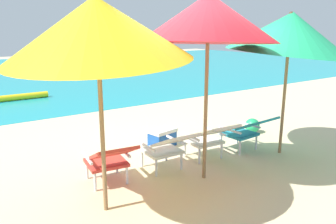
{
  "coord_description": "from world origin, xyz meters",
  "views": [
    {
      "loc": [
        -3.01,
        -4.03,
        2.07
      ],
      "look_at": [
        0.0,
        0.32,
        0.75
      ],
      "focal_mm": 35.83,
      "sensor_mm": 36.0,
      "label": 1
    }
  ],
  "objects_px": {
    "lounge_chair_near_left": "(168,146)",
    "lounge_chair_far_right": "(247,129)",
    "beach_umbrella_right": "(290,33)",
    "swim_buoy": "(20,97)",
    "beach_umbrella_left": "(97,29)",
    "beach_umbrella_center": "(208,19)",
    "beach_ball": "(252,126)",
    "lounge_chair_near_right": "(210,136)",
    "cooler_box": "(162,137)",
    "lounge_chair_far_left": "(110,158)"
  },
  "relations": [
    {
      "from": "beach_umbrella_center",
      "to": "cooler_box",
      "type": "relative_size",
      "value": 4.95
    },
    {
      "from": "lounge_chair_near_left",
      "to": "lounge_chair_near_right",
      "type": "xyz_separation_m",
      "value": [
        0.81,
        -0.01,
        0.0
      ]
    },
    {
      "from": "lounge_chair_near_left",
      "to": "lounge_chair_near_right",
      "type": "relative_size",
      "value": 0.97
    },
    {
      "from": "lounge_chair_near_left",
      "to": "beach_umbrella_center",
      "type": "distance_m",
      "value": 1.87
    },
    {
      "from": "lounge_chair_far_left",
      "to": "lounge_chair_near_left",
      "type": "distance_m",
      "value": 0.9
    },
    {
      "from": "swim_buoy",
      "to": "beach_umbrella_left",
      "type": "bearing_deg",
      "value": -94.17
    },
    {
      "from": "lounge_chair_near_right",
      "to": "lounge_chair_near_left",
      "type": "bearing_deg",
      "value": 179.43
    },
    {
      "from": "lounge_chair_far_left",
      "to": "lounge_chair_near_left",
      "type": "bearing_deg",
      "value": -3.21
    },
    {
      "from": "lounge_chair_far_right",
      "to": "beach_umbrella_right",
      "type": "height_order",
      "value": "beach_umbrella_right"
    },
    {
      "from": "beach_umbrella_left",
      "to": "beach_ball",
      "type": "bearing_deg",
      "value": 16.11
    },
    {
      "from": "lounge_chair_near_left",
      "to": "beach_umbrella_right",
      "type": "distance_m",
      "value": 2.62
    },
    {
      "from": "swim_buoy",
      "to": "beach_umbrella_left",
      "type": "xyz_separation_m",
      "value": [
        -0.53,
        -7.22,
        1.97
      ]
    },
    {
      "from": "lounge_chair_near_left",
      "to": "beach_umbrella_center",
      "type": "relative_size",
      "value": 0.34
    },
    {
      "from": "beach_umbrella_center",
      "to": "cooler_box",
      "type": "bearing_deg",
      "value": 80.23
    },
    {
      "from": "beach_umbrella_right",
      "to": "beach_umbrella_center",
      "type": "bearing_deg",
      "value": -179.46
    },
    {
      "from": "beach_umbrella_right",
      "to": "lounge_chair_near_right",
      "type": "bearing_deg",
      "value": 160.63
    },
    {
      "from": "beach_umbrella_left",
      "to": "beach_umbrella_right",
      "type": "xyz_separation_m",
      "value": [
        3.24,
        0.02,
        -0.06
      ]
    },
    {
      "from": "lounge_chair_far_right",
      "to": "beach_ball",
      "type": "bearing_deg",
      "value": 36.81
    },
    {
      "from": "lounge_chair_near_left",
      "to": "lounge_chair_far_right",
      "type": "relative_size",
      "value": 0.98
    },
    {
      "from": "lounge_chair_near_left",
      "to": "beach_umbrella_center",
      "type": "bearing_deg",
      "value": -55.38
    },
    {
      "from": "lounge_chair_far_right",
      "to": "beach_umbrella_left",
      "type": "relative_size",
      "value": 0.32
    },
    {
      "from": "lounge_chair_near_left",
      "to": "beach_umbrella_right",
      "type": "bearing_deg",
      "value": -12.17
    },
    {
      "from": "lounge_chair_far_right",
      "to": "lounge_chair_near_right",
      "type": "bearing_deg",
      "value": 175.04
    },
    {
      "from": "swim_buoy",
      "to": "beach_umbrella_center",
      "type": "xyz_separation_m",
      "value": [
        0.99,
        -7.21,
        2.1
      ]
    },
    {
      "from": "lounge_chair_far_right",
      "to": "beach_ball",
      "type": "xyz_separation_m",
      "value": [
        0.92,
        0.69,
        -0.26
      ]
    },
    {
      "from": "lounge_chair_near_right",
      "to": "cooler_box",
      "type": "relative_size",
      "value": 1.76
    },
    {
      "from": "swim_buoy",
      "to": "beach_umbrella_right",
      "type": "distance_m",
      "value": 7.92
    },
    {
      "from": "beach_umbrella_left",
      "to": "beach_umbrella_right",
      "type": "height_order",
      "value": "beach_umbrella_left"
    },
    {
      "from": "beach_ball",
      "to": "lounge_chair_near_right",
      "type": "bearing_deg",
      "value": -160.06
    },
    {
      "from": "lounge_chair_far_right",
      "to": "cooler_box",
      "type": "height_order",
      "value": "lounge_chair_far_right"
    },
    {
      "from": "lounge_chair_near_right",
      "to": "lounge_chair_far_right",
      "type": "xyz_separation_m",
      "value": [
        0.79,
        -0.07,
        0.0
      ]
    },
    {
      "from": "swim_buoy",
      "to": "lounge_chair_far_left",
      "type": "relative_size",
      "value": 1.71
    },
    {
      "from": "swim_buoy",
      "to": "beach_umbrella_center",
      "type": "distance_m",
      "value": 7.57
    },
    {
      "from": "beach_umbrella_center",
      "to": "beach_umbrella_right",
      "type": "relative_size",
      "value": 0.93
    },
    {
      "from": "lounge_chair_near_left",
      "to": "beach_umbrella_left",
      "type": "distance_m",
      "value": 2.11
    },
    {
      "from": "lounge_chair_near_left",
      "to": "cooler_box",
      "type": "distance_m",
      "value": 1.16
    },
    {
      "from": "beach_ball",
      "to": "lounge_chair_far_right",
      "type": "bearing_deg",
      "value": -143.19
    },
    {
      "from": "beach_umbrella_left",
      "to": "beach_umbrella_right",
      "type": "bearing_deg",
      "value": 0.43
    },
    {
      "from": "lounge_chair_near_right",
      "to": "beach_ball",
      "type": "height_order",
      "value": "lounge_chair_near_right"
    },
    {
      "from": "lounge_chair_far_right",
      "to": "beach_umbrella_left",
      "type": "distance_m",
      "value": 3.29
    },
    {
      "from": "lounge_chair_far_right",
      "to": "beach_umbrella_center",
      "type": "xyz_separation_m",
      "value": [
        -1.29,
        -0.38,
        1.79
      ]
    },
    {
      "from": "lounge_chair_far_right",
      "to": "lounge_chair_near_left",
      "type": "bearing_deg",
      "value": 177.26
    },
    {
      "from": "swim_buoy",
      "to": "beach_umbrella_right",
      "type": "height_order",
      "value": "beach_umbrella_right"
    },
    {
      "from": "lounge_chair_far_left",
      "to": "beach_umbrella_right",
      "type": "distance_m",
      "value": 3.38
    },
    {
      "from": "beach_umbrella_center",
      "to": "beach_umbrella_right",
      "type": "xyz_separation_m",
      "value": [
        1.72,
        0.02,
        -0.19
      ]
    },
    {
      "from": "swim_buoy",
      "to": "lounge_chair_near_right",
      "type": "relative_size",
      "value": 1.75
    },
    {
      "from": "lounge_chair_far_left",
      "to": "cooler_box",
      "type": "height_order",
      "value": "lounge_chair_far_left"
    },
    {
      "from": "swim_buoy",
      "to": "beach_umbrella_center",
      "type": "relative_size",
      "value": 0.62
    },
    {
      "from": "lounge_chair_near_right",
      "to": "cooler_box",
      "type": "bearing_deg",
      "value": 103.83
    },
    {
      "from": "cooler_box",
      "to": "beach_umbrella_left",
      "type": "bearing_deg",
      "value": -140.6
    }
  ]
}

